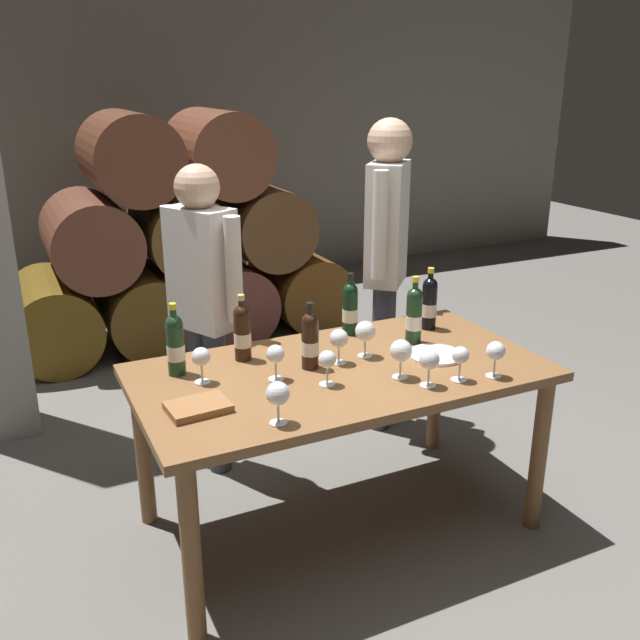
% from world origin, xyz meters
% --- Properties ---
extents(ground_plane, '(14.00, 14.00, 0.00)m').
position_xyz_m(ground_plane, '(0.00, 0.00, 0.00)').
color(ground_plane, '#66635E').
extents(cellar_back_wall, '(10.00, 0.24, 2.80)m').
position_xyz_m(cellar_back_wall, '(0.00, 4.20, 1.40)').
color(cellar_back_wall, gray).
rests_on(cellar_back_wall, ground_plane).
extents(barrel_stack, '(2.49, 0.90, 1.69)m').
position_xyz_m(barrel_stack, '(-0.00, 2.60, 0.72)').
color(barrel_stack, '#5A4212').
rests_on(barrel_stack, ground_plane).
extents(dining_table, '(1.70, 0.90, 0.76)m').
position_xyz_m(dining_table, '(0.00, 0.00, 0.67)').
color(dining_table, brown).
rests_on(dining_table, ground_plane).
extents(wine_bottle_0, '(0.07, 0.07, 0.30)m').
position_xyz_m(wine_bottle_0, '(-0.63, 0.24, 0.89)').
color(wine_bottle_0, '#19381E').
rests_on(wine_bottle_0, dining_table).
extents(wine_bottle_1, '(0.07, 0.07, 0.31)m').
position_xyz_m(wine_bottle_1, '(0.43, 0.12, 0.89)').
color(wine_bottle_1, '#19381E').
rests_on(wine_bottle_1, dining_table).
extents(wine_bottle_2, '(0.07, 0.07, 0.29)m').
position_xyz_m(wine_bottle_2, '(-0.11, 0.06, 0.88)').
color(wine_bottle_2, black).
rests_on(wine_bottle_2, dining_table).
extents(wine_bottle_3, '(0.07, 0.07, 0.30)m').
position_xyz_m(wine_bottle_3, '(0.60, 0.25, 0.89)').
color(wine_bottle_3, black).
rests_on(wine_bottle_3, dining_table).
extents(wine_bottle_4, '(0.07, 0.07, 0.30)m').
position_xyz_m(wine_bottle_4, '(0.23, 0.35, 0.89)').
color(wine_bottle_4, black).
rests_on(wine_bottle_4, dining_table).
extents(wine_bottle_5, '(0.07, 0.07, 0.29)m').
position_xyz_m(wine_bottle_5, '(-0.33, 0.27, 0.89)').
color(wine_bottle_5, black).
rests_on(wine_bottle_5, dining_table).
extents(wine_glass_0, '(0.08, 0.08, 0.15)m').
position_xyz_m(wine_glass_0, '(0.23, -0.30, 0.87)').
color(wine_glass_0, white).
rests_on(wine_glass_0, dining_table).
extents(wine_glass_1, '(0.07, 0.07, 0.15)m').
position_xyz_m(wine_glass_1, '(-0.56, 0.11, 0.87)').
color(wine_glass_1, white).
rests_on(wine_glass_1, dining_table).
extents(wine_glass_2, '(0.07, 0.07, 0.14)m').
position_xyz_m(wine_glass_2, '(0.37, -0.31, 0.86)').
color(wine_glass_2, white).
rests_on(wine_glass_2, dining_table).
extents(wine_glass_3, '(0.09, 0.09, 0.16)m').
position_xyz_m(wine_glass_3, '(0.15, 0.07, 0.87)').
color(wine_glass_3, white).
rests_on(wine_glass_3, dining_table).
extents(wine_glass_4, '(0.08, 0.08, 0.16)m').
position_xyz_m(wine_glass_4, '(-0.42, -0.34, 0.87)').
color(wine_glass_4, white).
rests_on(wine_glass_4, dining_table).
extents(wine_glass_5, '(0.09, 0.09, 0.16)m').
position_xyz_m(wine_glass_5, '(0.17, -0.19, 0.87)').
color(wine_glass_5, white).
rests_on(wine_glass_5, dining_table).
extents(wine_glass_6, '(0.07, 0.07, 0.15)m').
position_xyz_m(wine_glass_6, '(-0.12, -0.12, 0.86)').
color(wine_glass_6, white).
rests_on(wine_glass_6, dining_table).
extents(wine_glass_7, '(0.07, 0.07, 0.15)m').
position_xyz_m(wine_glass_7, '(-0.29, 0.01, 0.87)').
color(wine_glass_7, white).
rests_on(wine_glass_7, dining_table).
extents(wine_glass_8, '(0.08, 0.08, 0.15)m').
position_xyz_m(wine_glass_8, '(0.52, -0.34, 0.87)').
color(wine_glass_8, white).
rests_on(wine_glass_8, dining_table).
extents(wine_glass_9, '(0.08, 0.08, 0.15)m').
position_xyz_m(wine_glass_9, '(0.02, 0.05, 0.87)').
color(wine_glass_9, white).
rests_on(wine_glass_9, dining_table).
extents(tasting_notebook, '(0.23, 0.18, 0.03)m').
position_xyz_m(tasting_notebook, '(-0.64, -0.12, 0.77)').
color(tasting_notebook, '#936038').
rests_on(tasting_notebook, dining_table).
extents(serving_plate, '(0.24, 0.24, 0.01)m').
position_xyz_m(serving_plate, '(0.43, -0.06, 0.77)').
color(serving_plate, white).
rests_on(serving_plate, dining_table).
extents(sommelier_presenting, '(0.35, 0.39, 1.72)m').
position_xyz_m(sommelier_presenting, '(0.66, 0.75, 1.04)').
color(sommelier_presenting, '#383842').
rests_on(sommelier_presenting, ground_plane).
extents(taster_seated_left, '(0.31, 0.45, 1.54)m').
position_xyz_m(taster_seated_left, '(-0.37, 0.72, 0.92)').
color(taster_seated_left, '#383842').
rests_on(taster_seated_left, ground_plane).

